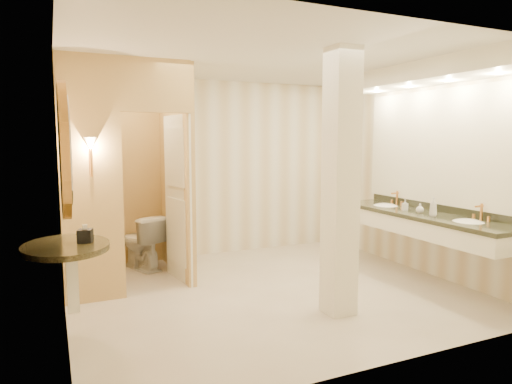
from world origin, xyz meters
The scene contains 16 objects.
floor centered at (0.00, 0.00, 0.00)m, with size 4.50×4.50×0.00m, color beige.
ceiling centered at (0.00, 0.00, 2.70)m, with size 4.50×4.50×0.00m, color silver.
wall_back centered at (0.00, 2.00, 1.35)m, with size 4.50×0.02×2.70m, color silver.
wall_front centered at (0.00, -2.00, 1.35)m, with size 4.50×0.02×2.70m, color silver.
wall_left centered at (-2.25, 0.00, 1.35)m, with size 0.02×4.00×2.70m, color silver.
wall_right centered at (2.25, 0.00, 1.35)m, with size 0.02×4.00×2.70m, color silver.
toilet_closet centered at (-1.11, 0.97, 1.39)m, with size 1.50×1.55×2.70m.
wall_sconce centered at (-1.93, 0.43, 1.73)m, with size 0.14×0.14×0.42m.
vanity centered at (1.98, -0.40, 1.63)m, with size 0.75×2.78×2.09m.
console_shelf centered at (-2.21, -0.44, 1.34)m, with size 0.93×0.93×1.91m.
pillar centered at (0.35, -0.90, 1.35)m, with size 0.29×0.29×2.70m, color white.
tissue_box centered at (-2.07, -0.44, 0.93)m, with size 0.12×0.12×0.12m, color black.
toilet centered at (-1.21, 1.59, 0.38)m, with size 0.43×0.75×0.76m, color white.
soap_bottle_a centered at (1.87, -0.17, 0.95)m, with size 0.06×0.07×0.14m, color beige.
soap_bottle_b centered at (1.89, -0.41, 0.94)m, with size 0.10×0.10×0.12m, color silver.
soap_bottle_c centered at (1.86, -0.66, 0.99)m, with size 0.09×0.09×0.23m, color #C6B28C.
Camera 1 is at (-2.32, -4.74, 1.79)m, focal length 32.00 mm.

